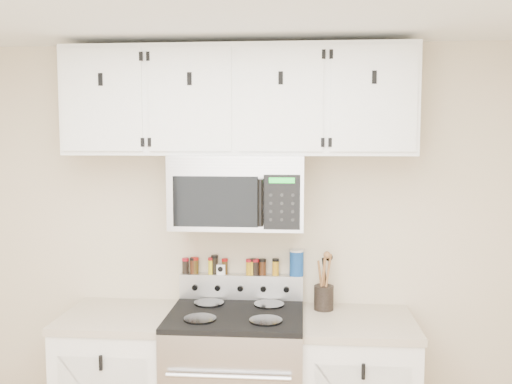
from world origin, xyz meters
TOP-DOWN VIEW (x-y plane):
  - back_wall at (0.00, 1.75)m, footprint 3.50×0.01m
  - microwave at (0.00, 1.55)m, footprint 0.76×0.44m
  - upper_cabinets at (-0.00, 1.58)m, footprint 2.00×0.35m
  - utensil_crock at (0.50, 1.61)m, footprint 0.12×0.12m
  - kitchen_timer at (-0.13, 1.71)m, footprint 0.06×0.05m
  - salt_canister at (0.34, 1.71)m, footprint 0.09×0.09m
  - spice_jar_0 at (-0.35, 1.71)m, footprint 0.04×0.04m
  - spice_jar_1 at (-0.30, 1.71)m, footprint 0.05×0.05m
  - spice_jar_2 at (-0.29, 1.71)m, footprint 0.05×0.05m
  - spice_jar_3 at (-0.19, 1.71)m, footprint 0.04×0.04m
  - spice_jar_4 at (-0.17, 1.71)m, footprint 0.04×0.04m
  - spice_jar_5 at (-0.10, 1.71)m, footprint 0.04×0.04m
  - spice_jar_6 at (0.05, 1.71)m, footprint 0.04×0.04m
  - spice_jar_7 at (0.07, 1.71)m, footprint 0.04×0.04m
  - spice_jar_8 at (0.09, 1.71)m, footprint 0.05×0.05m
  - spice_jar_9 at (0.13, 1.71)m, footprint 0.04×0.04m
  - spice_jar_10 at (0.21, 1.71)m, footprint 0.04×0.04m

SIDE VIEW (x-z plane):
  - utensil_crock at x=0.50m, z-range 0.84..1.17m
  - kitchen_timer at x=-0.13m, z-range 1.10..1.16m
  - spice_jar_0 at x=-0.35m, z-range 1.10..1.20m
  - spice_jar_6 at x=0.05m, z-range 1.10..1.20m
  - spice_jar_5 at x=-0.10m, z-range 1.10..1.20m
  - spice_jar_8 at x=0.09m, z-range 1.10..1.20m
  - spice_jar_9 at x=0.13m, z-range 1.10..1.20m
  - spice_jar_7 at x=0.07m, z-range 1.10..1.20m
  - spice_jar_1 at x=-0.30m, z-range 1.10..1.20m
  - spice_jar_2 at x=-0.29m, z-range 1.10..1.20m
  - spice_jar_10 at x=0.21m, z-range 1.10..1.20m
  - spice_jar_3 at x=-0.19m, z-range 1.10..1.20m
  - spice_jar_4 at x=-0.17m, z-range 1.10..1.22m
  - salt_canister at x=0.34m, z-range 1.10..1.26m
  - back_wall at x=0.00m, z-range 0.00..2.50m
  - microwave at x=0.00m, z-range 1.42..1.84m
  - upper_cabinets at x=0.00m, z-range 1.84..2.46m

